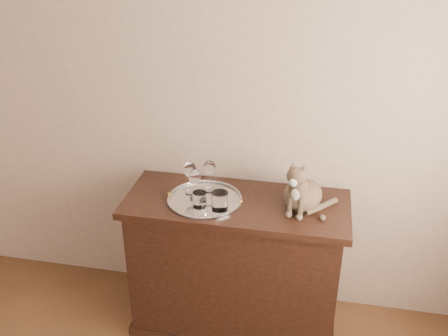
# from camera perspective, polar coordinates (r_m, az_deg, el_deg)

# --- Properties ---
(wall_back) EXTENTS (4.00, 0.10, 2.70)m
(wall_back) POSITION_cam_1_polar(r_m,az_deg,el_deg) (2.88, -9.33, 9.19)
(wall_back) COLOR tan
(wall_back) RESTS_ON ground
(sideboard) EXTENTS (1.20, 0.50, 0.85)m
(sideboard) POSITION_cam_1_polar(r_m,az_deg,el_deg) (2.90, 1.32, -11.03)
(sideboard) COLOR black
(sideboard) RESTS_ON ground
(tray) EXTENTS (0.40, 0.40, 0.01)m
(tray) POSITION_cam_1_polar(r_m,az_deg,el_deg) (2.67, -2.21, -3.69)
(tray) COLOR silver
(tray) RESTS_ON sideboard
(wine_glass_a) EXTENTS (0.07, 0.07, 0.19)m
(wine_glass_a) POSITION_cam_1_polar(r_m,az_deg,el_deg) (2.69, -3.93, -1.08)
(wine_glass_a) COLOR white
(wine_glass_a) RESTS_ON tray
(wine_glass_b) EXTENTS (0.07, 0.07, 0.18)m
(wine_glass_b) POSITION_cam_1_polar(r_m,az_deg,el_deg) (2.71, -1.66, -0.88)
(wine_glass_b) COLOR white
(wine_glass_b) RESTS_ON tray
(wine_glass_d) EXTENTS (0.07, 0.07, 0.17)m
(wine_glass_d) POSITION_cam_1_polar(r_m,az_deg,el_deg) (2.63, -3.37, -1.89)
(wine_glass_d) COLOR silver
(wine_glass_d) RESTS_ON tray
(tumbler_a) EXTENTS (0.09, 0.09, 0.10)m
(tumbler_a) POSITION_cam_1_polar(r_m,az_deg,el_deg) (2.55, -0.49, -3.79)
(tumbler_a) COLOR silver
(tumbler_a) RESTS_ON tray
(tumbler_b) EXTENTS (0.07, 0.07, 0.08)m
(tumbler_b) POSITION_cam_1_polar(r_m,az_deg,el_deg) (2.58, -2.80, -3.62)
(tumbler_b) COLOR white
(tumbler_b) RESTS_ON tray
(cat) EXTENTS (0.37, 0.36, 0.30)m
(cat) POSITION_cam_1_polar(r_m,az_deg,el_deg) (2.57, 9.10, -1.55)
(cat) COLOR #48372B
(cat) RESTS_ON sideboard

